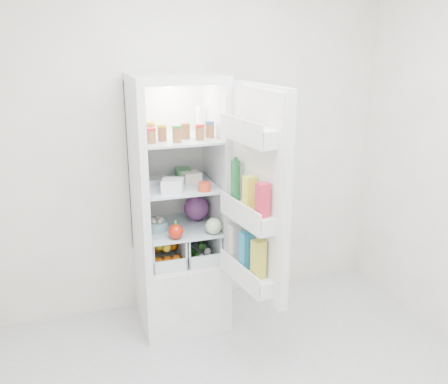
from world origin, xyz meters
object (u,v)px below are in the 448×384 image
object	(u,v)px
mushroom_bowl	(158,226)
red_cabbage	(196,208)
refrigerator	(178,234)
fridge_door	(256,199)

from	to	relation	value
mushroom_bowl	red_cabbage	bearing A→B (deg)	20.13
refrigerator	fridge_door	world-z (taller)	refrigerator
mushroom_bowl	fridge_door	bearing A→B (deg)	-46.94
refrigerator	mushroom_bowl	distance (m)	0.22
red_cabbage	fridge_door	xyz separation A→B (m)	(0.20, -0.66, 0.26)
mushroom_bowl	refrigerator	bearing A→B (deg)	28.98
refrigerator	red_cabbage	size ratio (longest dim) A/B	9.90
refrigerator	mushroom_bowl	world-z (taller)	refrigerator
refrigerator	red_cabbage	world-z (taller)	refrigerator
mushroom_bowl	fridge_door	size ratio (longest dim) A/B	0.11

